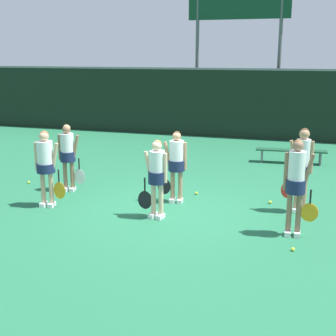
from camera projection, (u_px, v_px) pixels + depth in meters
The scene contains 15 objects.
ground_plane at pixel (168, 210), 10.15m from camera, with size 140.00×140.00×0.00m, color #216642.
fence_windscreen at pixel (238, 103), 18.38m from camera, with size 60.00×0.08×2.75m.
scoreboard at pixel (239, 13), 18.43m from camera, with size 4.05×0.15×6.12m.
bench_courtside at pixel (291, 151), 14.36m from camera, with size 2.14×0.51×0.42m.
player_0 at pixel (46, 162), 10.15m from camera, with size 0.67×0.40×1.69m.
player_1 at pixel (157, 173), 9.45m from camera, with size 0.66×0.36×1.63m.
player_2 at pixel (296, 180), 8.48m from camera, with size 0.66×0.36×1.81m.
player_3 at pixel (68, 153), 11.34m from camera, with size 0.66×0.37×1.64m.
player_4 at pixel (176, 161), 10.45m from camera, with size 0.66×0.37×1.63m.
player_5 at pixel (302, 163), 9.76m from camera, with size 0.62×0.33×1.81m.
tennis_ball_0 at pixel (196, 193), 11.23m from camera, with size 0.07×0.07×0.07m, color #CCE033.
tennis_ball_1 at pixel (148, 196), 10.99m from camera, with size 0.07×0.07×0.07m, color #CCE033.
tennis_ball_2 at pixel (29, 182), 12.17m from camera, with size 0.07×0.07×0.07m, color #CCE033.
tennis_ball_3 at pixel (270, 202), 10.55m from camera, with size 0.07×0.07×0.07m, color #CCE033.
tennis_ball_4 at pixel (293, 249), 8.02m from camera, with size 0.07×0.07×0.07m, color #CCE033.
Camera 1 is at (2.88, -9.20, 3.31)m, focal length 50.00 mm.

